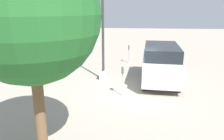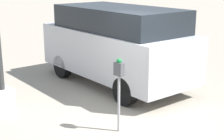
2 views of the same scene
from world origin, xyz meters
TOP-DOWN VIEW (x-y plane):
  - ground_plane at (0.00, 0.00)m, footprint 80.00×80.00m
  - parking_meter_near at (-0.31, 0.46)m, footprint 0.20×0.12m
  - parked_van at (2.05, -1.59)m, footprint 4.84×2.25m

SIDE VIEW (x-z plane):
  - ground_plane at x=0.00m, z-range 0.00..0.00m
  - parking_meter_near at x=-0.31m, z-range 0.36..1.85m
  - parked_van at x=2.05m, z-range 0.09..2.28m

